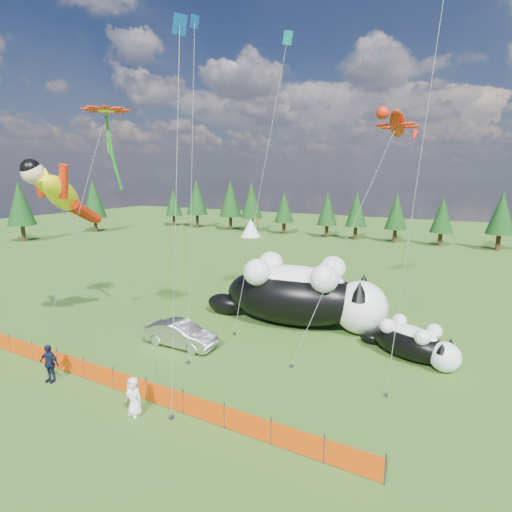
# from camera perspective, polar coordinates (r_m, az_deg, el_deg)

# --- Properties ---
(ground) EXTENTS (160.00, 160.00, 0.00)m
(ground) POSITION_cam_1_polar(r_m,az_deg,el_deg) (21.53, -11.57, -15.26)
(ground) COLOR #153409
(ground) RESTS_ON ground
(safety_fence) EXTENTS (22.06, 0.06, 1.10)m
(safety_fence) POSITION_cam_1_polar(r_m,az_deg,el_deg) (19.39, -17.59, -17.10)
(safety_fence) COLOR #262626
(safety_fence) RESTS_ON ground
(tree_line) EXTENTS (90.00, 4.00, 8.00)m
(tree_line) POSITION_cam_1_polar(r_m,az_deg,el_deg) (61.11, 16.60, 5.77)
(tree_line) COLOR black
(tree_line) RESTS_ON ground
(festival_tents) EXTENTS (50.00, 3.20, 2.80)m
(festival_tents) POSITION_cam_1_polar(r_m,az_deg,el_deg) (55.16, 26.54, 1.73)
(festival_tents) COLOR white
(festival_tents) RESTS_ON ground
(cat_large) EXTENTS (12.28, 5.38, 4.44)m
(cat_large) POSITION_cam_1_polar(r_m,az_deg,el_deg) (26.05, 6.50, -5.31)
(cat_large) COLOR black
(cat_large) RESTS_ON ground
(cat_small) EXTENTS (5.44, 3.43, 2.05)m
(cat_small) POSITION_cam_1_polar(r_m,az_deg,el_deg) (23.06, 21.50, -11.33)
(cat_small) COLOR black
(cat_small) RESTS_ON ground
(car) EXTENTS (4.33, 1.61, 1.41)m
(car) POSITION_cam_1_polar(r_m,az_deg,el_deg) (23.54, -10.65, -10.93)
(car) COLOR #BAB9BE
(car) RESTS_ON ground
(spectator_c) EXTENTS (1.16, 0.72, 1.85)m
(spectator_c) POSITION_cam_1_polar(r_m,az_deg,el_deg) (21.72, -27.44, -13.44)
(spectator_c) COLOR #121932
(spectator_c) RESTS_ON ground
(spectator_e) EXTENTS (0.82, 0.55, 1.66)m
(spectator_e) POSITION_cam_1_polar(r_m,az_deg,el_deg) (17.79, -17.07, -18.64)
(spectator_e) COLOR white
(spectator_e) RESTS_ON ground
(superhero_kite) EXTENTS (6.48, 6.27, 11.18)m
(superhero_kite) POSITION_cam_1_polar(r_m,az_deg,el_deg) (25.23, -26.03, 7.95)
(superhero_kite) COLOR #FCEA0D
(superhero_kite) RESTS_ON ground
(gecko_kite) EXTENTS (4.05, 14.89, 17.66)m
(gecko_kite) POSITION_cam_1_polar(r_m,az_deg,el_deg) (29.88, 19.54, 17.31)
(gecko_kite) COLOR red
(gecko_kite) RESTS_ON ground
(flower_kite) EXTENTS (3.34, 6.30, 13.84)m
(flower_kite) POSITION_cam_1_polar(r_m,az_deg,el_deg) (24.99, -20.62, 18.58)
(flower_kite) COLOR red
(flower_kite) RESTS_ON ground
(diamond_kite_a) EXTENTS (4.19, 7.16, 20.18)m
(diamond_kite_a) POSITION_cam_1_polar(r_m,az_deg,el_deg) (27.79, -8.81, 28.26)
(diamond_kite_a) COLOR #0B4DAF
(diamond_kite_a) RESTS_ON ground
(diamond_kite_c) EXTENTS (1.73, 3.68, 16.40)m
(diamond_kite_c) POSITION_cam_1_polar(r_m,az_deg,el_deg) (18.61, -10.89, 27.78)
(diamond_kite_c) COLOR #0B4DAF
(diamond_kite_c) RESTS_ON ground
(diamond_kite_d) EXTENTS (1.43, 5.82, 19.06)m
(diamond_kite_d) POSITION_cam_1_polar(r_m,az_deg,el_deg) (28.06, 4.21, 27.15)
(diamond_kite_d) COLOR #0B8E8D
(diamond_kite_d) RESTS_ON ground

